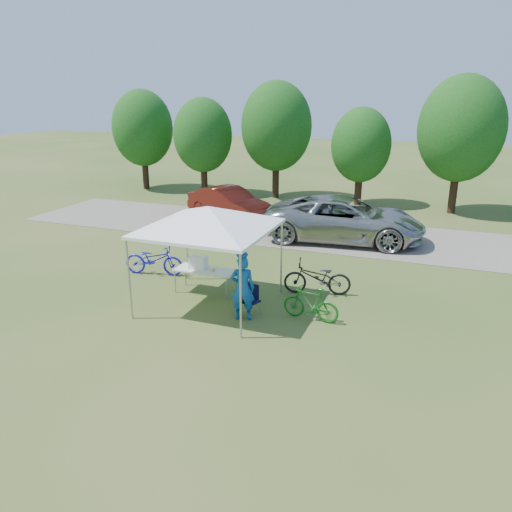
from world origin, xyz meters
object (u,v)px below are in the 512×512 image
(minivan, at_px, (344,219))
(bike_dark, at_px, (317,278))
(bike_blue, at_px, (154,260))
(sedan, at_px, (229,203))
(folding_table, at_px, (205,271))
(cyclist, at_px, (243,288))
(folding_chair, at_px, (251,297))
(cooler, at_px, (198,262))
(bike_green, at_px, (311,303))

(minivan, bearing_deg, bike_dark, 178.16)
(bike_blue, bearing_deg, sedan, -5.22)
(folding_table, xyz_separation_m, cyclist, (1.67, -1.24, 0.18))
(sedan, bearing_deg, folding_chair, -129.14)
(minivan, bearing_deg, cooler, 151.11)
(folding_table, bearing_deg, bike_blue, 160.30)
(folding_table, bearing_deg, bike_dark, 18.63)
(cyclist, distance_m, bike_blue, 4.35)
(bike_blue, bearing_deg, cyclist, -128.40)
(folding_table, relative_size, minivan, 0.28)
(cooler, relative_size, minivan, 0.08)
(bike_green, bearing_deg, cooler, -94.93)
(folding_table, relative_size, bike_blue, 0.91)
(sedan, bearing_deg, folding_table, -136.84)
(folding_table, bearing_deg, folding_chair, -26.31)
(folding_table, xyz_separation_m, bike_green, (3.29, -0.67, -0.22))
(minivan, bearing_deg, folding_table, 152.59)
(bike_blue, xyz_separation_m, bike_green, (5.46, -1.45, -0.05))
(bike_green, bearing_deg, bike_dark, -165.24)
(cooler, distance_m, bike_dark, 3.41)
(bike_blue, xyz_separation_m, sedan, (-0.72, 7.49, 0.23))
(bike_green, distance_m, minivan, 7.35)
(folding_table, distance_m, bike_blue, 2.31)
(folding_table, xyz_separation_m, bike_dark, (3.03, 1.02, -0.16))
(bike_green, relative_size, minivan, 0.24)
(folding_chair, xyz_separation_m, bike_green, (1.53, 0.20, -0.03))
(folding_chair, bearing_deg, bike_blue, 179.11)
(bike_blue, bearing_deg, bike_green, -115.55)
(folding_chair, xyz_separation_m, sedan, (-4.65, 9.14, 0.25))
(folding_chair, bearing_deg, minivan, 105.02)
(bike_blue, height_order, bike_dark, bike_dark)
(folding_table, relative_size, folding_chair, 2.13)
(folding_chair, xyz_separation_m, bike_blue, (-3.93, 1.65, 0.02))
(cooler, height_order, cyclist, cyclist)
(bike_blue, bearing_deg, folding_table, -120.39)
(sedan, bearing_deg, bike_blue, -150.63)
(minivan, relative_size, sedan, 1.41)
(bike_green, xyz_separation_m, bike_dark, (-0.26, 1.69, 0.05))
(bike_dark, bearing_deg, sedan, -153.64)
(folding_chair, distance_m, sedan, 10.25)
(cyclist, distance_m, bike_green, 1.76)
(cooler, relative_size, bike_blue, 0.27)
(minivan, bearing_deg, sedan, 68.01)
(folding_chair, height_order, bike_green, bike_green)
(folding_chair, height_order, minivan, minivan)
(folding_chair, height_order, cooler, cooler)
(folding_chair, height_order, cyclist, cyclist)
(folding_chair, distance_m, bike_green, 1.54)
(bike_blue, xyz_separation_m, bike_dark, (5.20, 0.24, 0.01))
(minivan, bearing_deg, folding_chair, 167.58)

